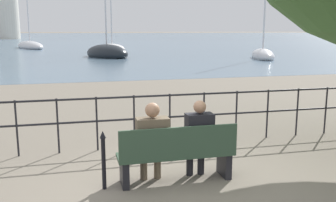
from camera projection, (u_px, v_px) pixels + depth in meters
name	position (u px, v px, depth m)	size (l,w,h in m)	color
ground_plane	(176.00, 180.00, 5.80)	(1000.00, 1000.00, 0.00)	gray
harbor_water	(77.00, 36.00, 159.87)	(600.00, 300.00, 0.01)	slate
park_bench	(177.00, 155.00, 5.66)	(1.79, 0.45, 0.90)	#334C38
seated_person_left	(152.00, 139.00, 5.59)	(0.48, 0.35, 1.25)	brown
seated_person_right	(199.00, 136.00, 5.77)	(0.42, 0.35, 1.25)	black
promenade_railing	(152.00, 112.00, 7.38)	(12.27, 0.04, 1.05)	black
closed_umbrella	(103.00, 157.00, 5.39)	(0.09, 0.09, 0.88)	black
sailboat_0	(263.00, 55.00, 30.49)	(3.15, 5.46, 9.18)	silver
sailboat_1	(107.00, 53.00, 32.11)	(4.58, 5.94, 9.00)	black
sailboat_2	(30.00, 46.00, 47.51)	(5.10, 9.02, 12.23)	silver
sailboat_3	(112.00, 48.00, 41.21)	(3.21, 5.91, 10.79)	white
harbor_lighthouse	(6.00, 4.00, 96.83)	(6.09, 6.09, 19.48)	silver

